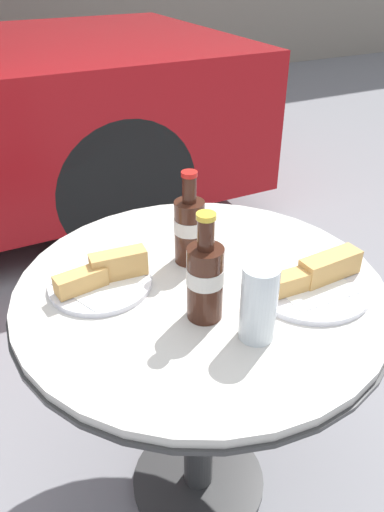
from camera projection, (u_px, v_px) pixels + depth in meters
The scene contains 7 objects.
ground_plane at pixel (198, 481), 1.45m from camera, with size 30.00×30.00×0.00m, color gray.
bistro_table at pixel (200, 335), 1.15m from camera, with size 0.81×0.81×0.70m.
cola_bottle_left at pixel (205, 278), 0.94m from camera, with size 0.07×0.07×0.22m.
cola_bottle_right at pixel (189, 228), 1.11m from camera, with size 0.07×0.07×0.22m.
drinking_glass at pixel (258, 306), 0.90m from camera, with size 0.07×0.07×0.15m.
lunch_plate_near at pixel (102, 278), 1.06m from camera, with size 0.22×0.22×0.07m.
lunch_plate_far at pixel (312, 280), 1.05m from camera, with size 0.26×0.26×0.07m.
Camera 1 is at (-0.41, -0.77, 1.32)m, focal length 35.00 mm.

